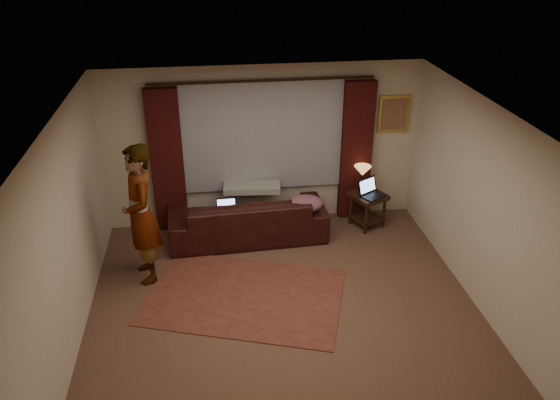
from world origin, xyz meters
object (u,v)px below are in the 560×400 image
Objects in this scene: laptop_sofa at (227,209)px; tiffany_lamp at (362,179)px; person at (141,215)px; sofa at (247,210)px; end_table at (367,210)px; laptop_table at (374,189)px.

laptop_sofa is 0.77× the size of tiffany_lamp.
sofa is at bearing 104.76° from person.
laptop_table is at bearing -58.83° from end_table.
end_table is 0.29× the size of person.
person is at bearing 28.27° from sofa.
tiffany_lamp is at bearing 121.52° from end_table.
end_table is (2.28, 0.23, -0.31)m from laptop_sofa.
laptop_sofa is at bearing -170.39° from tiffany_lamp.
laptop_sofa is at bearing 152.72° from laptop_table.
person is (-3.49, -0.90, 0.28)m from laptop_table.
tiffany_lamp reaches higher than laptop_sofa.
end_table is 3.65m from person.
laptop_sofa is 0.17× the size of person.
tiffany_lamp is 3.55m from person.
laptop_table is 3.62m from person.
person reaches higher than sofa.
laptop_sofa is 2.31m from end_table.
laptop_table is at bearing -58.61° from tiffany_lamp.
end_table is 1.43× the size of laptop_table.
person reaches higher than laptop_sofa.
person is (-1.16, -0.75, 0.39)m from laptop_sofa.
person is at bearing -164.09° from end_table.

